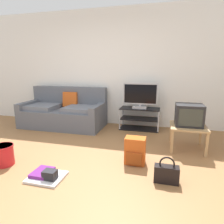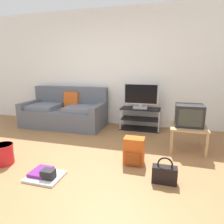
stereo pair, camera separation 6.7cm
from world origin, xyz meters
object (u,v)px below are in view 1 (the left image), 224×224
Objects in this scene: couch at (64,112)px; flat_tv at (140,96)px; backpack at (135,151)px; cleaning_bucket at (3,155)px; floor_tray at (46,175)px; crt_tv at (189,115)px; tv_stand at (140,119)px; handbag at (166,173)px; side_table at (188,129)px.

couch is 1.83m from flat_tv.
backpack is 1.88m from cleaning_bucket.
couch is 4.47× the size of floor_tray.
crt_tv reaches higher than backpack.
tv_stand is 2.97× the size of cleaning_bucket.
tv_stand is at bearing 135.08° from crt_tv.
handbag is (0.57, -2.07, -0.13)m from tv_stand.
floor_tray is (-1.02, -0.68, -0.15)m from backpack.
flat_tv is at bearing 52.54° from cleaning_bucket.
crt_tv is at bearing 73.18° from handbag.
handbag is at bearing 11.34° from floor_tray.
crt_tv is 1.31× the size of handbag.
backpack reaches higher than floor_tray.
flat_tv is 2.58× the size of cleaning_bucket.
crt_tv is 1.48× the size of cleaning_bucket.
flat_tv is at bearing -90.00° from tv_stand.
couch is at bearing 164.84° from crt_tv.
flat_tv reaches higher than side_table.
flat_tv is 1.29m from crt_tv.
flat_tv is (1.77, 0.16, 0.43)m from couch.
cleaning_bucket is at bearing -176.70° from handbag.
flat_tv is 2.60m from floor_tray.
flat_tv reaches higher than crt_tv.
floor_tray is at bearing -155.76° from backpack.
couch is 2.52× the size of flat_tv.
handbag is (0.57, -2.05, -0.64)m from flat_tv.
tv_stand reaches higher than cleaning_bucket.
couch reaches higher than backpack.
handbag is 0.77× the size of floor_tray.
crt_tv is (0.92, -0.92, 0.35)m from tv_stand.
floor_tray is at bearing -168.66° from handbag.
couch reaches higher than cleaning_bucket.
side_table is at bearing 72.96° from handbag.
crt_tv is at bearing -44.21° from flat_tv.
couch is at bearing -174.71° from flat_tv.
crt_tv is at bearing -15.16° from couch.
crt_tv reaches higher than handbag.
couch reaches higher than floor_tray.
handbag is 1.49m from floor_tray.
flat_tv is 1.74× the size of crt_tv.
cleaning_bucket is (-2.24, -0.13, 0.04)m from handbag.
crt_tv is 2.92m from cleaning_bucket.
handbag is at bearing -51.55° from backpack.
tv_stand is at bearing 85.04° from backpack.
backpack is (1.91, -1.49, -0.14)m from couch.
crt_tv reaches higher than floor_tray.
tv_stand reaches higher than floor_tray.
handbag is at bearing -107.04° from side_table.
floor_tray is (-1.80, -1.43, -0.32)m from side_table.
flat_tv is 1.31× the size of side_table.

